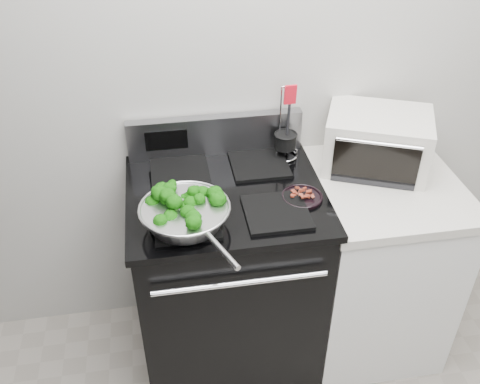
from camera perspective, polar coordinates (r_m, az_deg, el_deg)
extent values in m
cube|color=#B3B2AA|center=(2.29, 4.72, 13.89)|extent=(4.00, 0.02, 2.70)
cube|color=black|center=(2.45, -1.36, -9.34)|extent=(0.76, 0.66, 0.92)
cube|color=black|center=(2.14, -1.54, -0.33)|extent=(0.79, 0.69, 0.03)
cube|color=#99999E|center=(2.34, -2.65, 6.09)|extent=(0.76, 0.05, 0.18)
cube|color=black|center=(1.98, -5.72, -3.15)|extent=(0.24, 0.24, 0.01)
cube|color=black|center=(2.02, 3.92, -2.16)|extent=(0.24, 0.24, 0.01)
cube|color=black|center=(2.26, -6.44, 2.21)|extent=(0.24, 0.24, 0.01)
cube|color=black|center=(2.29, 2.06, 2.99)|extent=(0.24, 0.24, 0.01)
cube|color=white|center=(2.62, 13.77, -7.64)|extent=(0.60, 0.66, 0.88)
cube|color=beige|center=(2.34, 15.33, 0.61)|extent=(0.62, 0.68, 0.04)
torus|color=silver|center=(1.93, -5.94, -1.65)|extent=(0.34, 0.34, 0.01)
cylinder|color=silver|center=(1.75, -1.96, -6.21)|extent=(0.10, 0.19, 0.02)
cylinder|color=black|center=(2.11, 6.62, -0.58)|extent=(0.16, 0.16, 0.01)
cylinder|color=black|center=(2.32, 4.87, 5.45)|extent=(0.09, 0.09, 0.06)
cylinder|color=black|center=(2.29, 4.97, 7.17)|extent=(0.01, 0.01, 0.20)
cube|color=red|center=(2.22, 5.16, 10.43)|extent=(0.05, 0.01, 0.08)
cube|color=beige|center=(2.36, 14.40, 5.32)|extent=(0.52, 0.46, 0.25)
cube|color=black|center=(2.24, 15.86, 2.98)|extent=(0.32, 0.14, 0.17)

